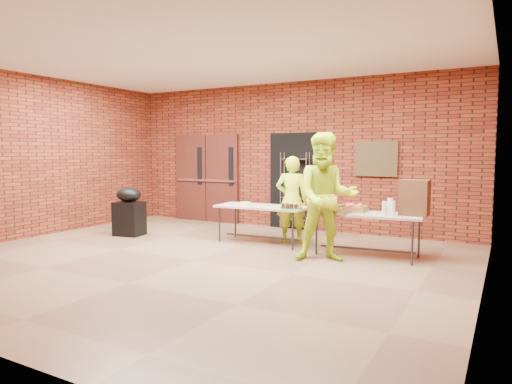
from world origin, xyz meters
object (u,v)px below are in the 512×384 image
Objects in this scene: wire_rack at (295,191)px; volunteer_man at (326,197)px; volunteer_woman at (292,199)px; coffee_dispenser at (415,197)px; covered_grill at (129,211)px; table_left at (262,209)px; table_right at (367,217)px.

wire_rack is 2.84m from volunteer_man.
wire_rack reaches higher than volunteer_woman.
coffee_dispenser is at bearing -23.28° from wire_rack.
wire_rack is 1.72× the size of covered_grill.
volunteer_woman is at bearing 6.95° from covered_grill.
table_left is (0.07, -1.62, -0.20)m from wire_rack.
volunteer_woman is (0.45, 0.33, 0.17)m from table_left.
table_right is 1.62m from volunteer_woman.
table_right is at bearing 145.06° from volunteer_woman.
table_right is 0.85m from volunteer_man.
table_right is at bearing -33.39° from wire_rack.
wire_rack is at bearing -86.71° from volunteer_woman.
covered_grill is at bearing -173.42° from coffee_dispenser.
volunteer_woman is (3.18, 0.93, 0.32)m from covered_grill.
wire_rack is 3.03× the size of coffee_dispenser.
covered_grill is at bearing 179.93° from table_right.
volunteer_man is (1.52, -0.73, 0.36)m from table_left.
coffee_dispenser is (0.70, 0.14, 0.34)m from table_right.
volunteer_woman reaches higher than coffee_dispenser.
wire_rack is at bearing 30.37° from covered_grill.
wire_rack is 0.95× the size of table_right.
volunteer_woman is at bearing 111.56° from volunteer_man.
coffee_dispenser reaches higher than table_right.
volunteer_man is at bearing -147.15° from coffee_dispenser.
volunteer_man reaches higher than volunteer_woman.
table_left is 2.71m from coffee_dispenser.
volunteer_woman is at bearing 172.12° from coffee_dispenser.
table_left is at bearing 170.64° from table_right.
covered_grill is at bearing -133.42° from wire_rack.
wire_rack is 3.19m from coffee_dispenser.
wire_rack is at bearing 133.95° from table_right.
table_right is 3.19× the size of coffee_dispenser.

